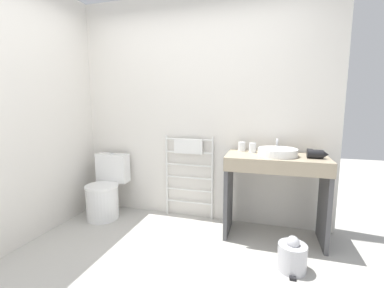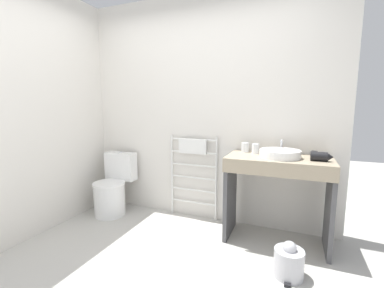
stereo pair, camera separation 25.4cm
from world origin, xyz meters
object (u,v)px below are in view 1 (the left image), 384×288
object	(u,v)px
toilet	(105,192)
cup_near_wall	(242,146)
hair_dryer	(316,154)
trash_bin	(292,256)
cup_near_edge	(252,148)
towel_radiator	(189,161)
sink_basin	(277,152)

from	to	relation	value
toilet	cup_near_wall	bearing A→B (deg)	7.11
hair_dryer	trash_bin	bearing A→B (deg)	-113.24
cup_near_edge	towel_radiator	bearing A→B (deg)	169.90
toilet	towel_radiator	distance (m)	1.10
toilet	trash_bin	size ratio (longest dim) A/B	2.56
trash_bin	sink_basin	bearing A→B (deg)	104.83
hair_dryer	sink_basin	bearing A→B (deg)	176.28
sink_basin	cup_near_edge	size ratio (longest dim) A/B	3.77
hair_dryer	toilet	bearing A→B (deg)	179.89
sink_basin	cup_near_wall	bearing A→B (deg)	153.29
cup_near_wall	trash_bin	distance (m)	1.17
cup_near_edge	hair_dryer	xyz separation A→B (m)	(0.60, -0.14, -0.01)
sink_basin	hair_dryer	world-z (taller)	hair_dryer
toilet	trash_bin	bearing A→B (deg)	-13.01
sink_basin	trash_bin	bearing A→B (deg)	-75.17
trash_bin	cup_near_edge	bearing A→B (deg)	121.39
toilet	cup_near_wall	world-z (taller)	cup_near_wall
toilet	sink_basin	world-z (taller)	sink_basin
hair_dryer	trash_bin	size ratio (longest dim) A/B	0.62
cup_near_wall	cup_near_edge	size ratio (longest dim) A/B	0.97
towel_radiator	hair_dryer	bearing A→B (deg)	-11.62
cup_near_edge	trash_bin	world-z (taller)	cup_near_edge
toilet	hair_dryer	world-z (taller)	hair_dryer
toilet	trash_bin	xyz separation A→B (m)	(2.13, -0.49, -0.19)
towel_radiator	cup_near_wall	world-z (taller)	towel_radiator
toilet	sink_basin	bearing A→B (deg)	0.51
towel_radiator	sink_basin	bearing A→B (deg)	-14.25
towel_radiator	trash_bin	world-z (taller)	towel_radiator
hair_dryer	trash_bin	xyz separation A→B (m)	(-0.21, -0.49, -0.79)
trash_bin	hair_dryer	bearing A→B (deg)	66.76
towel_radiator	sink_basin	world-z (taller)	towel_radiator
cup_near_edge	trash_bin	distance (m)	1.09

